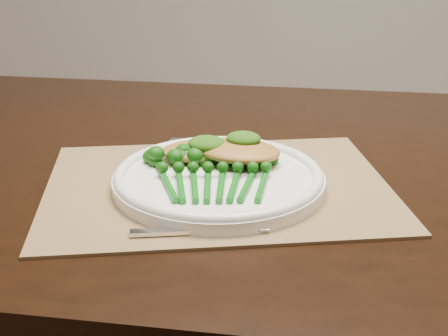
% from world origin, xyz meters
% --- Properties ---
extents(placemat, '(0.57, 0.49, 0.00)m').
position_xyz_m(placemat, '(-0.18, -0.22, 0.75)').
color(placemat, olive).
rests_on(placemat, dining_table).
extents(dinner_plate, '(0.30, 0.30, 0.03)m').
position_xyz_m(dinner_plate, '(-0.18, -0.23, 0.77)').
color(dinner_plate, white).
rests_on(dinner_plate, placemat).
extents(knife, '(0.20, 0.03, 0.01)m').
position_xyz_m(knife, '(-0.21, -0.07, 0.76)').
color(knife, silver).
rests_on(knife, placemat).
extents(fork, '(0.17, 0.07, 0.01)m').
position_xyz_m(fork, '(-0.16, -0.37, 0.76)').
color(fork, silver).
rests_on(fork, placemat).
extents(chicken_fillet_left, '(0.14, 0.12, 0.02)m').
position_xyz_m(chicken_fillet_left, '(-0.22, -0.17, 0.78)').
color(chicken_fillet_left, '#AF7733').
rests_on(chicken_fillet_left, dinner_plate).
extents(chicken_fillet_right, '(0.14, 0.10, 0.03)m').
position_xyz_m(chicken_fillet_right, '(-0.16, -0.18, 0.79)').
color(chicken_fillet_right, '#AF7733').
rests_on(chicken_fillet_right, dinner_plate).
extents(pesto_dollop_left, '(0.06, 0.05, 0.02)m').
position_xyz_m(pesto_dollop_left, '(-0.21, -0.18, 0.80)').
color(pesto_dollop_left, '#174009').
rests_on(pesto_dollop_left, chicken_fillet_left).
extents(pesto_dollop_right, '(0.05, 0.04, 0.02)m').
position_xyz_m(pesto_dollop_right, '(-0.15, -0.17, 0.81)').
color(pesto_dollop_right, '#174009').
rests_on(pesto_dollop_right, chicken_fillet_right).
extents(broccolini_bundle, '(0.19, 0.21, 0.04)m').
position_xyz_m(broccolini_bundle, '(-0.18, -0.26, 0.78)').
color(broccolini_bundle, '#0C5D11').
rests_on(broccolini_bundle, dinner_plate).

